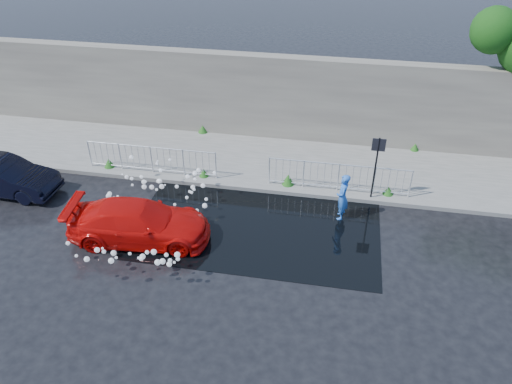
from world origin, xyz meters
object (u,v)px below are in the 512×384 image
Objects in this scene: sign_post at (377,159)px; person at (343,197)px; red_car at (139,222)px; dark_car at (4,177)px.

person is at bearing -130.27° from sign_post.
person reaches higher than red_car.
dark_car is (-13.03, -1.78, -1.08)m from sign_post.
dark_car is 2.34× the size of person.
sign_post is 0.64× the size of dark_car.
sign_post reaches higher than person.
sign_post reaches higher than dark_car.
sign_post is at bearing -70.17° from red_car.
sign_post is at bearing -79.63° from dark_car.
sign_post is 1.80m from person.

